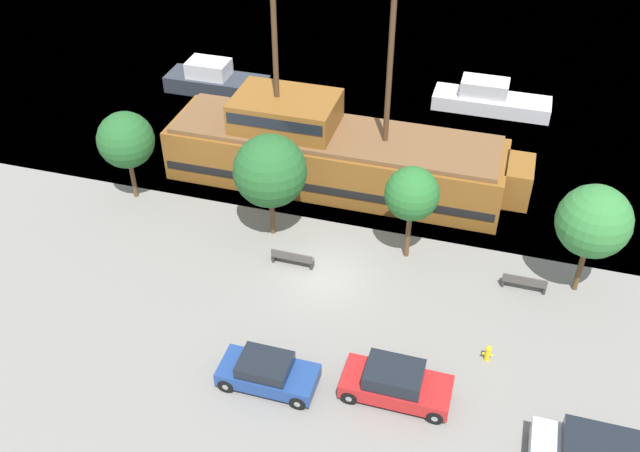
{
  "coord_description": "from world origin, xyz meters",
  "views": [
    {
      "loc": [
        6.75,
        -23.9,
        22.08
      ],
      "look_at": [
        -0.81,
        2.0,
        1.2
      ],
      "focal_mm": 40.0,
      "sensor_mm": 36.0,
      "label": 1
    }
  ],
  "objects_px": {
    "moored_boat_dockside": "(215,80)",
    "bench_promenade_west": "(524,282)",
    "parked_car_curb_front": "(396,383)",
    "pirate_ship": "(332,153)",
    "bench_promenade_east": "(292,258)",
    "parked_car_curb_rear": "(267,372)",
    "moored_boat_outer": "(490,99)",
    "fire_hydrant": "(488,353)"
  },
  "relations": [
    {
      "from": "moored_boat_dockside",
      "to": "parked_car_curb_rear",
      "type": "relative_size",
      "value": 1.76
    },
    {
      "from": "parked_car_curb_rear",
      "to": "bench_promenade_east",
      "type": "distance_m",
      "value": 7.19
    },
    {
      "from": "moored_boat_outer",
      "to": "fire_hydrant",
      "type": "distance_m",
      "value": 21.54
    },
    {
      "from": "parked_car_curb_front",
      "to": "parked_car_curb_rear",
      "type": "height_order",
      "value": "parked_car_curb_front"
    },
    {
      "from": "parked_car_curb_front",
      "to": "bench_promenade_east",
      "type": "bearing_deg",
      "value": 134.69
    },
    {
      "from": "moored_boat_outer",
      "to": "bench_promenade_west",
      "type": "bearing_deg",
      "value": -79.09
    },
    {
      "from": "parked_car_curb_rear",
      "to": "moored_boat_dockside",
      "type": "bearing_deg",
      "value": 117.4
    },
    {
      "from": "moored_boat_dockside",
      "to": "parked_car_curb_rear",
      "type": "distance_m",
      "value": 25.47
    },
    {
      "from": "fire_hydrant",
      "to": "bench_promenade_east",
      "type": "distance_m",
      "value": 10.0
    },
    {
      "from": "pirate_ship",
      "to": "bench_promenade_east",
      "type": "bearing_deg",
      "value": -89.01
    },
    {
      "from": "moored_boat_dockside",
      "to": "moored_boat_outer",
      "type": "distance_m",
      "value": 17.96
    },
    {
      "from": "parked_car_curb_rear",
      "to": "bench_promenade_west",
      "type": "height_order",
      "value": "parked_car_curb_rear"
    },
    {
      "from": "bench_promenade_east",
      "to": "moored_boat_outer",
      "type": "bearing_deg",
      "value": 67.87
    },
    {
      "from": "moored_boat_outer",
      "to": "bench_promenade_west",
      "type": "relative_size",
      "value": 3.76
    },
    {
      "from": "pirate_ship",
      "to": "moored_boat_outer",
      "type": "distance_m",
      "value": 13.12
    },
    {
      "from": "pirate_ship",
      "to": "fire_hydrant",
      "type": "distance_m",
      "value": 14.41
    },
    {
      "from": "pirate_ship",
      "to": "bench_promenade_east",
      "type": "height_order",
      "value": "pirate_ship"
    },
    {
      "from": "parked_car_curb_front",
      "to": "parked_car_curb_rear",
      "type": "xyz_separation_m",
      "value": [
        -4.89,
        -0.83,
        -0.07
      ]
    },
    {
      "from": "parked_car_curb_rear",
      "to": "bench_promenade_west",
      "type": "relative_size",
      "value": 1.96
    },
    {
      "from": "bench_promenade_west",
      "to": "moored_boat_dockside",
      "type": "bearing_deg",
      "value": 145.89
    },
    {
      "from": "parked_car_curb_rear",
      "to": "fire_hydrant",
      "type": "bearing_deg",
      "value": 24.4
    },
    {
      "from": "pirate_ship",
      "to": "bench_promenade_west",
      "type": "xyz_separation_m",
      "value": [
        10.7,
        -6.02,
        -1.38
      ]
    },
    {
      "from": "parked_car_curb_front",
      "to": "pirate_ship",
      "type": "bearing_deg",
      "value": 114.91
    },
    {
      "from": "moored_boat_dockside",
      "to": "parked_car_curb_rear",
      "type": "bearing_deg",
      "value": -62.6
    },
    {
      "from": "bench_promenade_east",
      "to": "bench_promenade_west",
      "type": "xyz_separation_m",
      "value": [
        10.57,
        1.31,
        -0.0
      ]
    },
    {
      "from": "moored_boat_dockside",
      "to": "moored_boat_outer",
      "type": "height_order",
      "value": "moored_boat_dockside"
    },
    {
      "from": "parked_car_curb_front",
      "to": "moored_boat_dockside",
      "type": "bearing_deg",
      "value": 127.34
    },
    {
      "from": "parked_car_curb_front",
      "to": "fire_hydrant",
      "type": "height_order",
      "value": "parked_car_curb_front"
    },
    {
      "from": "moored_boat_outer",
      "to": "parked_car_curb_front",
      "type": "xyz_separation_m",
      "value": [
        -1.17,
        -24.3,
        -0.0
      ]
    },
    {
      "from": "pirate_ship",
      "to": "parked_car_curb_front",
      "type": "distance_m",
      "value": 15.0
    },
    {
      "from": "parked_car_curb_rear",
      "to": "bench_promenade_west",
      "type": "xyz_separation_m",
      "value": [
        9.29,
        8.38,
        -0.22
      ]
    },
    {
      "from": "moored_boat_dockside",
      "to": "fire_hydrant",
      "type": "height_order",
      "value": "moored_boat_dockside"
    },
    {
      "from": "pirate_ship",
      "to": "bench_promenade_west",
      "type": "relative_size",
      "value": 9.87
    },
    {
      "from": "bench_promenade_east",
      "to": "bench_promenade_west",
      "type": "height_order",
      "value": "same"
    },
    {
      "from": "moored_boat_outer",
      "to": "bench_promenade_east",
      "type": "relative_size",
      "value": 3.67
    },
    {
      "from": "moored_boat_dockside",
      "to": "bench_promenade_west",
      "type": "bearing_deg",
      "value": -34.11
    },
    {
      "from": "fire_hydrant",
      "to": "bench_promenade_east",
      "type": "height_order",
      "value": "bench_promenade_east"
    },
    {
      "from": "parked_car_curb_rear",
      "to": "bench_promenade_east",
      "type": "xyz_separation_m",
      "value": [
        -1.28,
        7.07,
        -0.22
      ]
    },
    {
      "from": "moored_boat_dockside",
      "to": "parked_car_curb_front",
      "type": "relative_size",
      "value": 1.61
    },
    {
      "from": "parked_car_curb_front",
      "to": "bench_promenade_east",
      "type": "xyz_separation_m",
      "value": [
        -6.17,
        6.24,
        -0.29
      ]
    },
    {
      "from": "fire_hydrant",
      "to": "moored_boat_outer",
      "type": "bearing_deg",
      "value": 95.53
    },
    {
      "from": "moored_boat_dockside",
      "to": "bench_promenade_west",
      "type": "relative_size",
      "value": 3.46
    }
  ]
}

